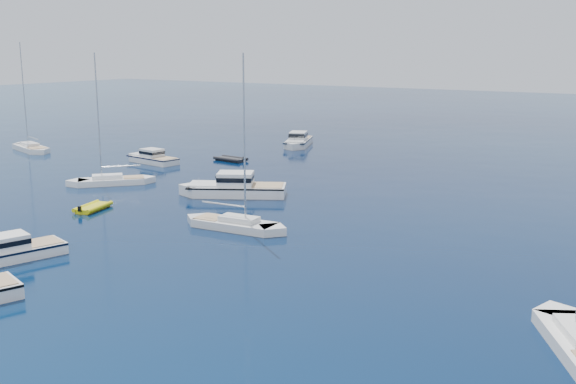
# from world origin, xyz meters

# --- Properties ---
(ground) EXTENTS (400.00, 400.00, 0.00)m
(ground) POSITION_xyz_m (0.00, 0.00, 0.00)
(ground) COLOR navy
(ground) RESTS_ON ground
(motor_cruiser_left) EXTENTS (4.74, 8.61, 2.16)m
(motor_cruiser_left) POSITION_xyz_m (-12.18, 8.04, 0.00)
(motor_cruiser_left) COLOR white
(motor_cruiser_left) RESTS_ON ground
(motor_cruiser_centre) EXTENTS (11.01, 8.15, 2.83)m
(motor_cruiser_centre) POSITION_xyz_m (-11.61, 31.67, 0.00)
(motor_cruiser_centre) COLOR white
(motor_cruiser_centre) RESTS_ON ground
(motor_cruiser_far_l) EXTENTS (8.52, 3.56, 2.17)m
(motor_cruiser_far_l) POSITION_xyz_m (-31.02, 40.95, 0.00)
(motor_cruiser_far_l) COLOR white
(motor_cruiser_far_l) RESTS_ON ground
(motor_cruiser_horizon) EXTENTS (6.44, 10.11, 2.55)m
(motor_cruiser_horizon) POSITION_xyz_m (-23.57, 62.39, 0.00)
(motor_cruiser_horizon) COLOR silver
(motor_cruiser_horizon) RESTS_ON ground
(sailboat_mid_l) EXTENTS (7.97, 8.47, 13.57)m
(sailboat_mid_l) POSITION_xyz_m (-25.22, 29.21, 0.00)
(sailboat_mid_l) COLOR white
(sailboat_mid_l) RESTS_ON ground
(sailboat_centre) EXTENTS (9.47, 3.19, 13.68)m
(sailboat_centre) POSITION_xyz_m (-4.37, 22.34, 0.00)
(sailboat_centre) COLOR silver
(sailboat_centre) RESTS_ON ground
(sailboat_far_l) EXTENTS (10.39, 5.56, 14.81)m
(sailboat_far_l) POSITION_xyz_m (-51.41, 39.21, 0.00)
(sailboat_far_l) COLOR white
(sailboat_far_l) RESTS_ON ground
(tender_yellow) EXTENTS (2.98, 4.19, 0.95)m
(tender_yellow) POSITION_xyz_m (-18.24, 20.64, 0.00)
(tender_yellow) COLOR yellow
(tender_yellow) RESTS_ON ground
(tender_grey_far) EXTENTS (4.52, 2.67, 0.95)m
(tender_grey_far) POSITION_xyz_m (-23.82, 47.17, 0.00)
(tender_grey_far) COLOR black
(tender_grey_far) RESTS_ON ground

